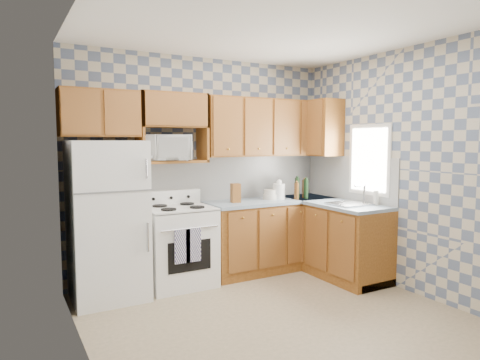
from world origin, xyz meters
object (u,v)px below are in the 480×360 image
refrigerator (107,220)px  microwave (167,148)px  stove_body (179,247)px  electric_kettle (279,191)px

refrigerator → microwave: size_ratio=3.12×
stove_body → refrigerator: bearing=-178.2°
stove_body → microwave: bearing=119.7°
microwave → electric_kettle: size_ratio=2.69×
microwave → electric_kettle: 1.59m
refrigerator → microwave: bearing=12.7°
refrigerator → stove_body: refrigerator is taller
refrigerator → electric_kettle: size_ratio=8.41×
refrigerator → electric_kettle: bearing=0.7°
refrigerator → microwave: 1.06m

